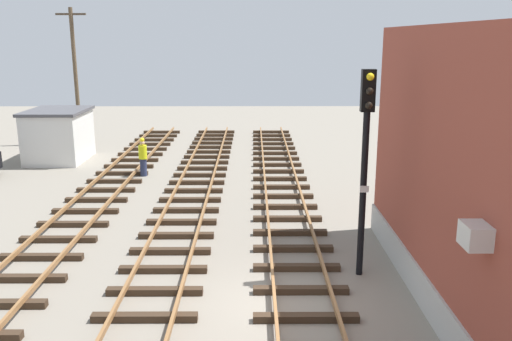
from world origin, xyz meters
The scene contains 7 objects.
ground_plane centered at (0.00, 0.00, 0.00)m, with size 80.00×80.00×0.00m, color gray.
track_near_building centered at (0.53, 0.00, 0.13)m, with size 2.50×51.17×0.32m.
track_centre centered at (-3.27, 0.00, 0.12)m, with size 2.50×51.17×0.32m.
signal_mast centered at (2.28, 1.88, 3.56)m, with size 0.36×0.40×5.70m.
control_hut centered at (-11.19, 16.45, 1.39)m, with size 3.00×3.80×2.76m.
utility_pole_far centered at (-11.61, 21.32, 4.31)m, with size 1.80×0.24×8.24m.
track_worker_foreground centered at (-5.99, 13.01, 0.93)m, with size 0.40×0.40×1.87m.
Camera 1 is at (-0.71, -12.14, 6.50)m, focal length 37.76 mm.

